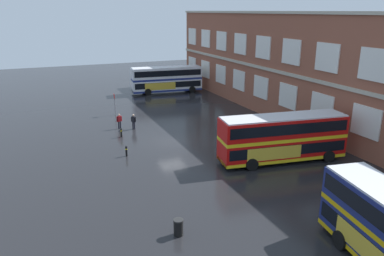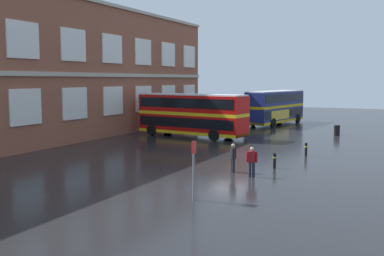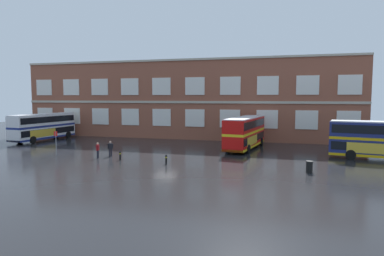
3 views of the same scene
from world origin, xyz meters
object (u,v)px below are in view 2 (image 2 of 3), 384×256
object	(u,v)px
waiting_passenger	(252,161)
safety_bollard_west	(275,161)
second_passenger	(233,157)
safety_bollard_east	(306,149)
station_litter_bin	(337,130)
double_decker_middle	(192,114)
double_decker_far	(276,107)
bus_stand_flag	(194,165)

from	to	relation	value
waiting_passenger	safety_bollard_west	xyz separation A→B (m)	(2.93, -0.48, -0.44)
second_passenger	safety_bollard_east	bearing A→B (deg)	-19.23
safety_bollard_west	station_litter_bin	bearing A→B (deg)	-2.78
second_passenger	safety_bollard_west	xyz separation A→B (m)	(2.18, -1.89, -0.44)
safety_bollard_west	safety_bollard_east	bearing A→B (deg)	-7.99
double_decker_middle	double_decker_far	xyz separation A→B (m)	(15.19, -3.90, 0.00)
safety_bollard_west	safety_bollard_east	world-z (taller)	same
station_litter_bin	safety_bollard_east	bearing A→B (deg)	179.34
safety_bollard_east	station_litter_bin	bearing A→B (deg)	-0.66
double_decker_middle	safety_bollard_east	world-z (taller)	double_decker_middle
safety_bollard_east	bus_stand_flag	bearing A→B (deg)	171.96
double_decker_far	bus_stand_flag	world-z (taller)	double_decker_far
double_decker_far	second_passenger	world-z (taller)	double_decker_far
double_decker_middle	waiting_passenger	world-z (taller)	double_decker_middle
second_passenger	station_litter_bin	world-z (taller)	second_passenger
waiting_passenger	station_litter_bin	xyz separation A→B (m)	(21.76, -1.40, -0.41)
station_litter_bin	safety_bollard_west	size ratio (longest dim) A/B	1.08
waiting_passenger	bus_stand_flag	xyz separation A→B (m)	(-5.88, 0.77, 0.70)
second_passenger	safety_bollard_west	world-z (taller)	second_passenger
second_passenger	double_decker_far	bearing A→B (deg)	10.91
double_decker_middle	safety_bollard_west	distance (m)	16.48
station_litter_bin	safety_bollard_east	xyz separation A→B (m)	(-13.40, 0.15, -0.03)
double_decker_middle	safety_bollard_west	world-z (taller)	double_decker_middle
double_decker_far	safety_bollard_east	xyz separation A→B (m)	(-21.54, -8.27, -1.66)
double_decker_middle	waiting_passenger	distance (m)	18.36
bus_stand_flag	double_decker_middle	bearing A→B (deg)	26.26
station_litter_bin	safety_bollard_west	world-z (taller)	station_litter_bin
double_decker_far	station_litter_bin	bearing A→B (deg)	-134.02
double_decker_middle	station_litter_bin	world-z (taller)	double_decker_middle
safety_bollard_west	safety_bollard_east	xyz separation A→B (m)	(5.42, -0.76, 0.00)
safety_bollard_west	double_decker_far	bearing A→B (deg)	15.56
station_litter_bin	double_decker_middle	bearing A→B (deg)	119.78
bus_stand_flag	safety_bollard_east	bearing A→B (deg)	-8.04
double_decker_far	bus_stand_flag	bearing A→B (deg)	-170.08
waiting_passenger	double_decker_far	bearing A→B (deg)	13.22
waiting_passenger	station_litter_bin	distance (m)	21.81
double_decker_far	safety_bollard_west	bearing A→B (deg)	-164.44
second_passenger	station_litter_bin	bearing A→B (deg)	-7.61
bus_stand_flag	safety_bollard_west	xyz separation A→B (m)	(8.82, -1.25, -1.14)
double_decker_middle	safety_bollard_west	size ratio (longest dim) A/B	11.85
double_decker_middle	bus_stand_flag	world-z (taller)	double_decker_middle
double_decker_middle	waiting_passenger	xyz separation A→B (m)	(-14.71, -10.93, -1.22)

